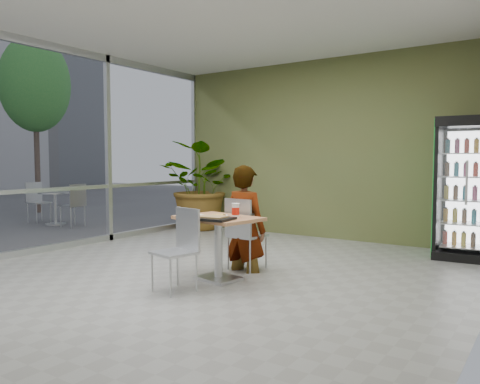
% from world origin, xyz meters
% --- Properties ---
extents(ground, '(7.00, 7.00, 0.00)m').
position_xyz_m(ground, '(0.00, 0.00, 0.00)').
color(ground, gray).
rests_on(ground, ground).
extents(room_envelope, '(6.00, 7.00, 3.20)m').
position_xyz_m(room_envelope, '(0.00, 0.00, 1.60)').
color(room_envelope, '#B9B2A7').
rests_on(room_envelope, ground).
extents(storefront_frame, '(0.10, 7.00, 3.20)m').
position_xyz_m(storefront_frame, '(-3.00, 0.00, 1.60)').
color(storefront_frame, '#B2B5B7').
rests_on(storefront_frame, ground).
extents(dining_table, '(1.04, 0.81, 0.75)m').
position_xyz_m(dining_table, '(0.22, 0.05, 0.54)').
color(dining_table, '#B7814E').
rests_on(dining_table, ground).
extents(chair_far, '(0.44, 0.44, 0.92)m').
position_xyz_m(chair_far, '(0.20, 0.59, 0.54)').
color(chair_far, '#B2B5B7').
rests_on(chair_far, ground).
extents(chair_near, '(0.47, 0.47, 0.89)m').
position_xyz_m(chair_near, '(0.13, -0.51, 0.52)').
color(chair_near, '#B2B5B7').
rests_on(chair_near, ground).
extents(seated_woman, '(0.63, 0.43, 1.65)m').
position_xyz_m(seated_woman, '(0.21, 0.64, 0.52)').
color(seated_woman, black).
rests_on(seated_woman, ground).
extents(pizza_plate, '(0.27, 0.22, 0.03)m').
position_xyz_m(pizza_plate, '(0.20, 0.09, 0.77)').
color(pizza_plate, white).
rests_on(pizza_plate, dining_table).
extents(soda_cup, '(0.09, 0.09, 0.16)m').
position_xyz_m(soda_cup, '(0.42, 0.11, 0.83)').
color(soda_cup, white).
rests_on(soda_cup, dining_table).
extents(napkin_stack, '(0.18, 0.18, 0.02)m').
position_xyz_m(napkin_stack, '(-0.00, -0.07, 0.76)').
color(napkin_stack, white).
rests_on(napkin_stack, dining_table).
extents(cafeteria_tray, '(0.50, 0.38, 0.03)m').
position_xyz_m(cafeteria_tray, '(0.33, -0.22, 0.76)').
color(cafeteria_tray, black).
rests_on(cafeteria_tray, dining_table).
extents(beverage_fridge, '(0.97, 0.77, 2.01)m').
position_xyz_m(beverage_fridge, '(2.48, 2.97, 1.01)').
color(beverage_fridge, black).
rests_on(beverage_fridge, ground).
extents(potted_plant, '(1.78, 1.60, 1.77)m').
position_xyz_m(potted_plant, '(-2.43, 3.09, 0.89)').
color(potted_plant, '#2D7232').
rests_on(potted_plant, ground).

